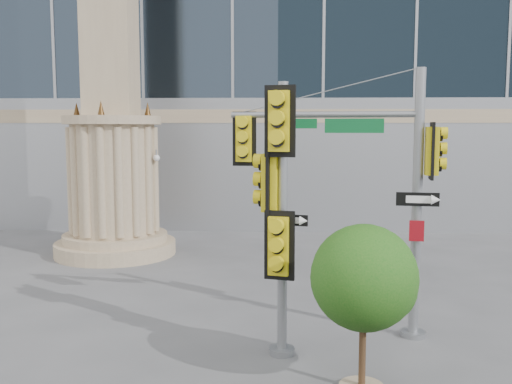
{
  "coord_description": "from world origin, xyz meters",
  "views": [
    {
      "loc": [
        -0.03,
        -11.59,
        4.65
      ],
      "look_at": [
        -0.53,
        2.0,
        3.13
      ],
      "focal_mm": 40.0,
      "sensor_mm": 36.0,
      "label": 1
    }
  ],
  "objects": [
    {
      "name": "monument",
      "position": [
        -6.0,
        9.0,
        5.52
      ],
      "size": [
        4.4,
        4.4,
        16.6
      ],
      "color": "tan",
      "rests_on": "ground"
    },
    {
      "name": "secondary_signal_pole",
      "position": [
        0.0,
        -0.32,
        3.27
      ],
      "size": [
        0.96,
        0.86,
        5.57
      ],
      "rotation": [
        0.0,
        0.0,
        -0.25
      ],
      "color": "slate",
      "rests_on": "ground"
    },
    {
      "name": "main_signal_pole",
      "position": [
        1.98,
        1.07,
        3.69
      ],
      "size": [
        4.58,
        1.11,
        5.95
      ],
      "rotation": [
        0.0,
        0.0,
        -0.16
      ],
      "color": "slate",
      "rests_on": "ground"
    },
    {
      "name": "street_tree",
      "position": [
        1.54,
        -1.78,
        1.97
      ],
      "size": [
        1.92,
        1.88,
        3.0
      ],
      "color": "tan",
      "rests_on": "ground"
    },
    {
      "name": "ground",
      "position": [
        0.0,
        0.0,
        0.0
      ],
      "size": [
        120.0,
        120.0,
        0.0
      ],
      "primitive_type": "plane",
      "color": "#545456",
      "rests_on": "ground"
    }
  ]
}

